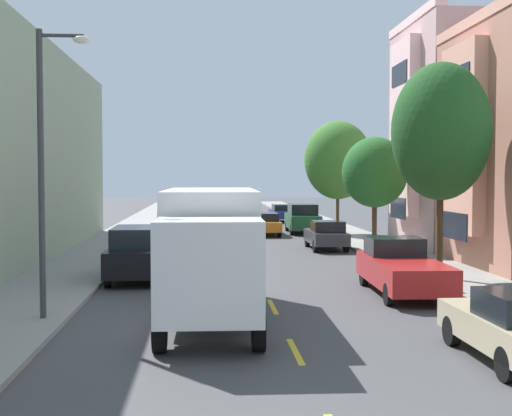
# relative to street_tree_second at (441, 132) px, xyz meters

# --- Properties ---
(ground_plane) EXTENTS (160.00, 160.00, 0.00)m
(ground_plane) POSITION_rel_street_tree_second_xyz_m (-6.40, 13.79, -5.35)
(ground_plane) COLOR #424244
(sidewalk_left) EXTENTS (3.20, 120.00, 0.14)m
(sidewalk_left) POSITION_rel_street_tree_second_xyz_m (-13.50, 11.79, -5.28)
(sidewalk_left) COLOR gray
(sidewalk_left) RESTS_ON ground_plane
(sidewalk_right) EXTENTS (3.20, 120.00, 0.14)m
(sidewalk_right) POSITION_rel_street_tree_second_xyz_m (0.70, 11.79, -5.28)
(sidewalk_right) COLOR gray
(sidewalk_right) RESTS_ON ground_plane
(lane_centerline_dashes) EXTENTS (0.14, 47.20, 0.01)m
(lane_centerline_dashes) POSITION_rel_street_tree_second_xyz_m (-6.40, 8.29, -5.34)
(lane_centerline_dashes) COLOR yellow
(lane_centerline_dashes) RESTS_ON ground_plane
(street_tree_second) EXTENTS (3.50, 3.50, 7.66)m
(street_tree_second) POSITION_rel_street_tree_second_xyz_m (0.00, 0.00, 0.00)
(street_tree_second) COLOR #47331E
(street_tree_second) RESTS_ON sidewalk_right
(street_tree_third) EXTENTS (3.22, 3.22, 5.57)m
(street_tree_third) POSITION_rel_street_tree_second_xyz_m (0.00, 9.42, -1.39)
(street_tree_third) COLOR #47331E
(street_tree_third) RESTS_ON sidewalk_right
(street_tree_farthest) EXTENTS (4.23, 4.23, 7.10)m
(street_tree_farthest) POSITION_rel_street_tree_second_xyz_m (0.00, 18.84, -0.58)
(street_tree_farthest) COLOR #47331E
(street_tree_farthest) RESTS_ON sidewalk_right
(street_lamp) EXTENTS (1.35, 0.28, 7.35)m
(street_lamp) POSITION_rel_street_tree_second_xyz_m (-12.36, -5.96, -0.98)
(street_lamp) COLOR #38383D
(street_lamp) RESTS_ON sidewalk_left
(delivery_box_truck) EXTENTS (2.53, 8.11, 3.41)m
(delivery_box_truck) POSITION_rel_street_tree_second_xyz_m (-8.20, -5.75, -3.41)
(delivery_box_truck) COLOR white
(delivery_box_truck) RESTS_ON ground_plane
(parked_wagon_white) EXTENTS (1.86, 4.72, 1.50)m
(parked_wagon_white) POSITION_rel_street_tree_second_xyz_m (-10.71, 31.73, -4.54)
(parked_wagon_white) COLOR silver
(parked_wagon_white) RESTS_ON ground_plane
(parked_hatchback_sky) EXTENTS (1.75, 4.00, 1.50)m
(parked_hatchback_sky) POSITION_rel_street_tree_second_xyz_m (-10.88, 7.06, -4.59)
(parked_hatchback_sky) COLOR #7A9EC6
(parked_hatchback_sky) RESTS_ON ground_plane
(parked_pickup_red) EXTENTS (2.16, 5.36, 1.73)m
(parked_pickup_red) POSITION_rel_street_tree_second_xyz_m (-2.05, -2.32, -4.52)
(parked_pickup_red) COLOR #AD1E1E
(parked_pickup_red) RESTS_ON ground_plane
(parked_sedan_navy) EXTENTS (1.87, 4.53, 1.43)m
(parked_sedan_navy) POSITION_rel_street_tree_second_xyz_m (-2.07, 31.76, -4.60)
(parked_sedan_navy) COLOR navy
(parked_sedan_navy) RESTS_ON ground_plane
(parked_hatchback_charcoal) EXTENTS (1.74, 4.00, 1.50)m
(parked_hatchback_charcoal) POSITION_rel_street_tree_second_xyz_m (-2.17, 10.69, -4.59)
(parked_hatchback_charcoal) COLOR #333338
(parked_hatchback_charcoal) RESTS_ON ground_plane
(parked_suv_black) EXTENTS (1.99, 4.82, 1.93)m
(parked_suv_black) POSITION_rel_street_tree_second_xyz_m (-10.81, 1.22, -4.36)
(parked_suv_black) COLOR black
(parked_suv_black) RESTS_ON ground_plane
(parked_sedan_burgundy) EXTENTS (1.81, 4.50, 1.43)m
(parked_sedan_burgundy) POSITION_rel_street_tree_second_xyz_m (-10.78, 22.85, -4.60)
(parked_sedan_burgundy) COLOR maroon
(parked_sedan_burgundy) RESTS_ON ground_plane
(parked_suv_forest) EXTENTS (2.06, 4.84, 1.93)m
(parked_suv_forest) POSITION_rel_street_tree_second_xyz_m (-1.97, 20.79, -4.36)
(parked_suv_forest) COLOR #194C28
(parked_suv_forest) RESTS_ON ground_plane
(moving_orange_sedan) EXTENTS (1.80, 4.50, 1.43)m
(moving_orange_sedan) POSITION_rel_street_tree_second_xyz_m (-4.60, 19.42, -4.60)
(moving_orange_sedan) COLOR orange
(moving_orange_sedan) RESTS_ON ground_plane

